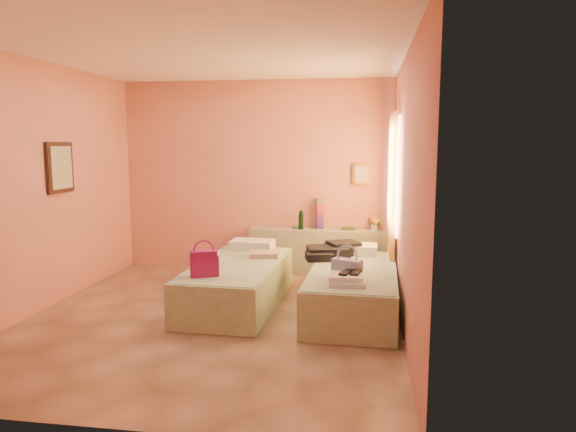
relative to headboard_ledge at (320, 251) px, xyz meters
name	(u,v)px	position (x,y,z in m)	size (l,w,h in m)	color
ground	(214,317)	(-0.98, -2.10, -0.33)	(4.50, 4.50, 0.00)	tan
room_walls	(242,152)	(-0.77, -1.53, 1.46)	(4.02, 4.51, 2.81)	tan
headboard_ledge	(320,251)	(0.00, 0.00, 0.00)	(2.05, 0.30, 0.65)	gray
bed_left	(238,284)	(-0.82, -1.62, -0.08)	(0.90, 2.00, 0.50)	#ACC7A0
bed_right	(353,290)	(0.52, -1.70, -0.08)	(0.90, 2.00, 0.50)	#ACC7A0
water_bottle	(301,220)	(-0.27, -0.03, 0.46)	(0.07, 0.07, 0.26)	#12341D
rainbow_box	(320,214)	(-0.01, 0.07, 0.55)	(0.10, 0.10, 0.44)	#971257
small_dish	(297,227)	(-0.35, 0.04, 0.34)	(0.13, 0.13, 0.03)	#4B8A67
green_book	(348,229)	(0.41, 0.03, 0.34)	(0.19, 0.13, 0.03)	#26472B
flower_vase	(374,222)	(0.77, 0.02, 0.44)	(0.18, 0.18, 0.24)	beige
magenta_handbag	(204,263)	(-1.02, -2.25, 0.31)	(0.29, 0.16, 0.27)	#971257
khaki_garment	(264,254)	(-0.58, -1.25, 0.20)	(0.34, 0.27, 0.06)	tan
clothes_pile	(332,251)	(0.24, -1.14, 0.26)	(0.54, 0.54, 0.16)	black
blue_handbag	(347,269)	(0.47, -2.10, 0.27)	(0.31, 0.13, 0.20)	#41509C
towel_stack	(348,280)	(0.49, -2.37, 0.23)	(0.35, 0.30, 0.10)	silver
sandal_pair	(351,273)	(0.51, -2.32, 0.29)	(0.16, 0.22, 0.02)	black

